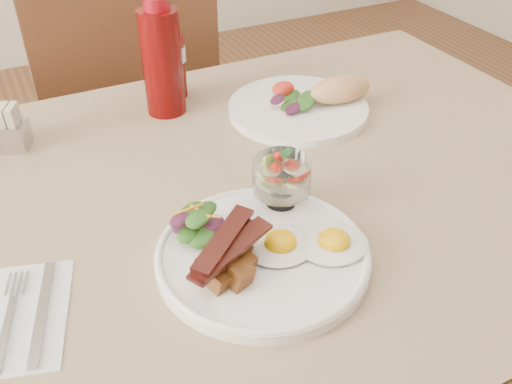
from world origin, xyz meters
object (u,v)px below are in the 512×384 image
object	(u,v)px
table	(232,235)
second_plate	(308,103)
fruit_cup	(282,176)
main_plate	(263,256)
chair_far	(129,127)
hot_sauce_bottle	(176,62)
sugar_caddy	(0,130)
ketchup_bottle	(162,61)

from	to	relation	value
table	second_plate	bearing A→B (deg)	35.59
fruit_cup	main_plate	bearing A→B (deg)	-130.62
chair_far	fruit_cup	bearing A→B (deg)	-86.55
table	chair_far	distance (m)	0.68
chair_far	hot_sauce_bottle	distance (m)	0.44
table	second_plate	xyz separation A→B (m)	(0.24, 0.17, 0.11)
main_plate	second_plate	bearing A→B (deg)	51.53
fruit_cup	hot_sauce_bottle	size ratio (longest dim) A/B	0.58
chair_far	sugar_caddy	bearing A→B (deg)	-127.96
main_plate	second_plate	distance (m)	0.42
main_plate	fruit_cup	distance (m)	0.12
table	ketchup_bottle	distance (m)	0.35
table	sugar_caddy	distance (m)	0.43
table	second_plate	size ratio (longest dim) A/B	4.71
chair_far	main_plate	distance (m)	0.86
table	main_plate	distance (m)	0.19
fruit_cup	hot_sauce_bottle	bearing A→B (deg)	90.83
table	main_plate	bearing A→B (deg)	-99.28
table	chair_far	bearing A→B (deg)	90.00
fruit_cup	hot_sauce_bottle	distance (m)	0.42
table	main_plate	size ratio (longest dim) A/B	4.75
main_plate	fruit_cup	xyz separation A→B (m)	(0.07, 0.08, 0.05)
main_plate	fruit_cup	bearing A→B (deg)	49.38
chair_far	ketchup_bottle	world-z (taller)	ketchup_bottle
fruit_cup	ketchup_bottle	bearing A→B (deg)	97.24
table	ketchup_bottle	size ratio (longest dim) A/B	6.17
hot_sauce_bottle	table	bearing A→B (deg)	-96.49
sugar_caddy	ketchup_bottle	bearing A→B (deg)	25.42
second_plate	sugar_caddy	size ratio (longest dim) A/B	2.86
sugar_caddy	hot_sauce_bottle	bearing A→B (deg)	33.82
hot_sauce_bottle	sugar_caddy	world-z (taller)	hot_sauce_bottle
table	fruit_cup	xyz separation A→B (m)	(0.04, -0.08, 0.15)
main_plate	fruit_cup	size ratio (longest dim) A/B	3.34
table	hot_sauce_bottle	xyz separation A→B (m)	(0.04, 0.34, 0.16)
second_plate	ketchup_bottle	distance (m)	0.28
table	ketchup_bottle	world-z (taller)	ketchup_bottle
hot_sauce_bottle	sugar_caddy	bearing A→B (deg)	-170.56
chair_far	hot_sauce_bottle	world-z (taller)	chair_far
chair_far	table	bearing A→B (deg)	-90.00
second_plate	ketchup_bottle	world-z (taller)	ketchup_bottle
fruit_cup	ketchup_bottle	distance (m)	0.37
table	main_plate	xyz separation A→B (m)	(-0.03, -0.16, 0.10)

